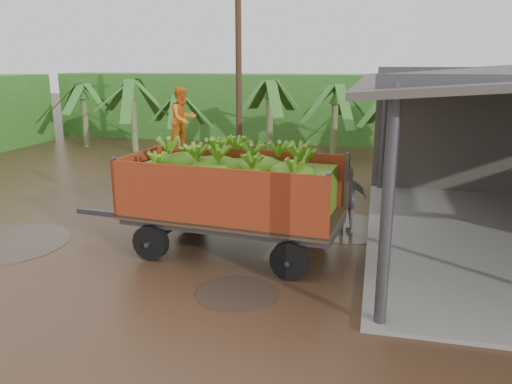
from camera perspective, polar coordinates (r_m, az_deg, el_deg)
ground at (r=13.25m, az=-9.66°, el=-4.36°), size 100.00×100.00×0.00m
hedge_north at (r=28.47m, az=-0.81°, el=9.72°), size 22.00×3.00×3.60m
banana_trailer at (r=11.22m, az=-2.65°, el=0.06°), size 6.77×2.77×3.72m
man_blue at (r=13.88m, az=-6.98°, el=0.30°), size 0.63×0.42×1.71m
man_grey at (r=12.84m, az=10.44°, el=-0.92°), size 1.11×0.80×1.75m
utility_pole at (r=19.89m, az=-1.99°, el=13.53°), size 1.20×0.24×7.63m
banana_plants at (r=20.19m, az=-12.97°, el=7.12°), size 23.68×19.91×3.98m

